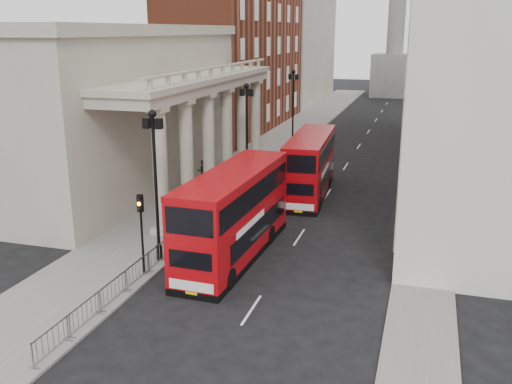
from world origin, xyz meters
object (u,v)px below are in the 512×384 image
(monument_column, at_px, (397,10))
(lamp_post_north, at_px, (293,104))
(lamp_post_mid, at_px, (247,128))
(bus_far, at_px, (310,164))
(pedestrian_a, at_px, (196,190))
(lamp_post_south, at_px, (155,176))
(pedestrian_b, at_px, (203,171))
(bus_near, at_px, (234,213))
(pedestrian_c, at_px, (228,169))
(traffic_light, at_px, (141,220))

(monument_column, xyz_separation_m, lamp_post_north, (-6.60, -56.00, -11.07))
(lamp_post_mid, relative_size, lamp_post_north, 1.00)
(lamp_post_north, bearing_deg, bus_far, -72.27)
(pedestrian_a, bearing_deg, bus_far, -4.01)
(lamp_post_south, relative_size, pedestrian_b, 4.55)
(lamp_post_mid, distance_m, pedestrian_b, 5.63)
(lamp_post_north, xyz_separation_m, bus_near, (3.77, -30.11, -2.30))
(bus_near, xyz_separation_m, pedestrian_a, (-6.15, 9.19, -1.68))
(lamp_post_north, height_order, pedestrian_c, lamp_post_north)
(pedestrian_b, height_order, pedestrian_c, pedestrian_b)
(lamp_post_south, bearing_deg, lamp_post_mid, 90.00)
(lamp_post_mid, xyz_separation_m, lamp_post_north, (0.00, 16.00, 0.00))
(lamp_post_south, xyz_separation_m, lamp_post_north, (0.00, 32.00, 0.00))
(monument_column, xyz_separation_m, bus_near, (-2.83, -86.11, -13.37))
(pedestrian_a, bearing_deg, monument_column, 49.63)
(bus_near, bearing_deg, pedestrian_a, 125.77)
(bus_near, distance_m, pedestrian_a, 11.19)
(lamp_post_south, xyz_separation_m, lamp_post_mid, (0.00, 16.00, 0.00))
(monument_column, bearing_deg, pedestrian_b, -98.48)
(pedestrian_b, bearing_deg, lamp_post_north, -130.29)
(lamp_post_mid, distance_m, bus_far, 5.85)
(lamp_post_north, xyz_separation_m, pedestrian_a, (-2.38, -20.92, -3.98))
(lamp_post_mid, relative_size, bus_near, 0.71)
(lamp_post_south, height_order, lamp_post_north, same)
(monument_column, distance_m, traffic_light, 91.17)
(lamp_post_mid, distance_m, lamp_post_north, 16.00)
(bus_near, bearing_deg, lamp_post_mid, 106.95)
(traffic_light, bearing_deg, monument_column, 85.87)
(pedestrian_b, bearing_deg, bus_far, 148.03)
(monument_column, relative_size, pedestrian_a, 33.58)
(lamp_post_south, height_order, bus_near, lamp_post_south)
(lamp_post_north, distance_m, bus_far, 17.54)
(lamp_post_north, xyz_separation_m, pedestrian_b, (-4.06, -15.50, -3.88))
(bus_near, height_order, pedestrian_a, bus_near)
(traffic_light, bearing_deg, bus_near, 46.84)
(lamp_post_mid, bearing_deg, pedestrian_c, 142.93)
(monument_column, bearing_deg, lamp_post_mid, -95.24)
(lamp_post_mid, height_order, pedestrian_a, lamp_post_mid)
(lamp_post_north, height_order, bus_far, lamp_post_north)
(traffic_light, xyz_separation_m, bus_far, (5.19, 17.48, -0.65))
(lamp_post_mid, relative_size, pedestrian_a, 5.16)
(lamp_post_north, height_order, traffic_light, lamp_post_north)
(lamp_post_north, bearing_deg, monument_column, 83.28)
(lamp_post_south, relative_size, pedestrian_c, 4.62)
(lamp_post_south, bearing_deg, pedestrian_a, 102.12)
(monument_column, distance_m, pedestrian_b, 73.82)
(lamp_post_north, relative_size, bus_near, 0.71)
(pedestrian_b, bearing_deg, bus_near, 92.55)
(bus_far, height_order, pedestrian_a, bus_far)
(lamp_post_south, distance_m, bus_near, 4.80)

